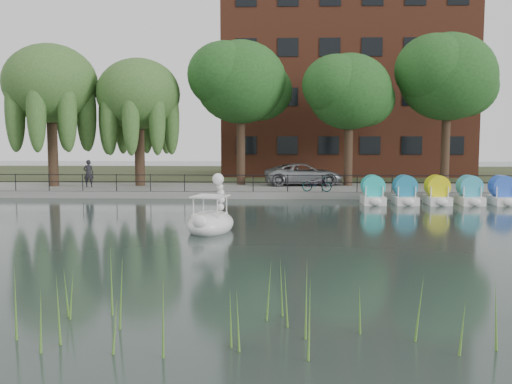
# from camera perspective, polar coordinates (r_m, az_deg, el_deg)

# --- Properties ---
(ground_plane) EXTENTS (120.00, 120.00, 0.00)m
(ground_plane) POSITION_cam_1_polar(r_m,az_deg,el_deg) (20.00, -1.85, -4.85)
(ground_plane) COLOR #33413D
(promenade) EXTENTS (40.00, 6.00, 0.40)m
(promenade) POSITION_cam_1_polar(r_m,az_deg,el_deg) (35.80, -0.11, 0.17)
(promenade) COLOR gray
(promenade) RESTS_ON ground_plane
(kerb) EXTENTS (40.00, 0.25, 0.40)m
(kerb) POSITION_cam_1_polar(r_m,az_deg,el_deg) (32.87, -0.31, -0.33)
(kerb) COLOR gray
(kerb) RESTS_ON ground_plane
(land_strip) EXTENTS (60.00, 22.00, 0.36)m
(land_strip) POSITION_cam_1_polar(r_m,az_deg,el_deg) (49.75, 0.49, 1.71)
(land_strip) COLOR #47512D
(land_strip) RESTS_ON ground_plane
(railing) EXTENTS (32.00, 0.05, 1.00)m
(railing) POSITION_cam_1_polar(r_m,az_deg,el_deg) (32.98, -0.29, 1.34)
(railing) COLOR black
(railing) RESTS_ON promenade
(apartment_building) EXTENTS (20.00, 10.07, 18.00)m
(apartment_building) POSITION_cam_1_polar(r_m,az_deg,el_deg) (50.22, 8.70, 12.17)
(apartment_building) COLOR #4C1E16
(apartment_building) RESTS_ON land_strip
(willow_left) EXTENTS (5.88, 5.88, 9.01)m
(willow_left) POSITION_cam_1_polar(r_m,az_deg,el_deg) (38.99, -19.87, 10.10)
(willow_left) COLOR #473323
(willow_left) RESTS_ON promenade
(willow_mid) EXTENTS (5.32, 5.32, 8.15)m
(willow_mid) POSITION_cam_1_polar(r_m,az_deg,el_deg) (37.75, -11.67, 9.53)
(willow_mid) COLOR #473323
(willow_mid) RESTS_ON promenade
(broadleaf_center) EXTENTS (6.00, 6.00, 9.25)m
(broadleaf_center) POSITION_cam_1_polar(r_m,az_deg,el_deg) (37.83, -1.54, 10.87)
(broadleaf_center) COLOR #473323
(broadleaf_center) RESTS_ON promenade
(broadleaf_right) EXTENTS (5.40, 5.40, 8.32)m
(broadleaf_right) POSITION_cam_1_polar(r_m,az_deg,el_deg) (37.50, 9.31, 9.81)
(broadleaf_right) COLOR #473323
(broadleaf_right) RESTS_ON promenade
(broadleaf_far) EXTENTS (6.30, 6.30, 9.71)m
(broadleaf_far) POSITION_cam_1_polar(r_m,az_deg,el_deg) (39.88, 18.62, 10.80)
(broadleaf_far) COLOR #473323
(broadleaf_far) RESTS_ON promenade
(minivan) EXTENTS (3.40, 6.16, 1.63)m
(minivan) POSITION_cam_1_polar(r_m,az_deg,el_deg) (37.34, 4.81, 1.94)
(minivan) COLOR gray
(minivan) RESTS_ON promenade
(bicycle) EXTENTS (0.97, 1.81, 1.00)m
(bicycle) POSITION_cam_1_polar(r_m,az_deg,el_deg) (33.15, 6.11, 0.90)
(bicycle) COLOR gray
(bicycle) RESTS_ON promenade
(pedestrian) EXTENTS (0.79, 0.60, 1.98)m
(pedestrian) POSITION_cam_1_polar(r_m,az_deg,el_deg) (37.29, -16.40, 1.99)
(pedestrian) COLOR black
(pedestrian) RESTS_ON promenade
(swan_boat) EXTENTS (2.18, 2.87, 2.17)m
(swan_boat) POSITION_cam_1_polar(r_m,az_deg,el_deg) (21.82, -4.50, -2.71)
(swan_boat) COLOR white
(swan_boat) RESTS_ON ground_plane
(pedal_boat_row) EXTENTS (7.95, 1.70, 1.40)m
(pedal_boat_row) POSITION_cam_1_polar(r_m,az_deg,el_deg) (31.76, 17.67, -0.08)
(pedal_boat_row) COLOR white
(pedal_boat_row) RESTS_ON ground_plane
(reed_bank) EXTENTS (24.00, 2.40, 1.20)m
(reed_bank) POSITION_cam_1_polar(r_m,az_deg,el_deg) (10.59, 5.62, -11.16)
(reed_bank) COLOR #669938
(reed_bank) RESTS_ON ground_plane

